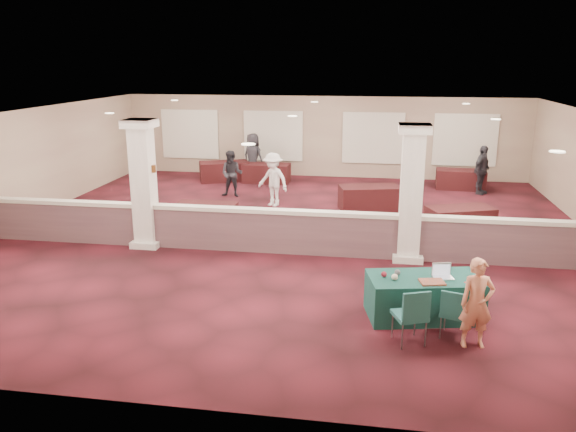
% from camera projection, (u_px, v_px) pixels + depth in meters
% --- Properties ---
extents(ground, '(16.00, 16.00, 0.00)m').
position_uv_depth(ground, '(292.00, 235.00, 15.23)').
color(ground, '#4C131D').
rests_on(ground, ground).
extents(wall_back, '(16.00, 0.04, 3.20)m').
position_uv_depth(wall_back, '(323.00, 137.00, 22.40)').
color(wall_back, '#8B6E60').
rests_on(wall_back, ground).
extents(wall_front, '(16.00, 0.04, 3.20)m').
position_uv_depth(wall_front, '(198.00, 301.00, 7.19)').
color(wall_front, '#8B6E60').
rests_on(wall_front, ground).
extents(wall_left, '(0.04, 16.00, 3.20)m').
position_uv_depth(wall_left, '(16.00, 168.00, 16.02)').
color(wall_left, '#8B6E60').
rests_on(wall_left, ground).
extents(ceiling, '(16.00, 16.00, 0.02)m').
position_uv_depth(ceiling, '(292.00, 115.00, 14.36)').
color(ceiling, white).
rests_on(ceiling, wall_back).
extents(partition_wall, '(15.60, 0.28, 1.10)m').
position_uv_depth(partition_wall, '(283.00, 231.00, 13.65)').
color(partition_wall, '#553942').
rests_on(partition_wall, ground).
extents(column_left, '(0.72, 0.72, 3.20)m').
position_uv_depth(column_left, '(144.00, 183.00, 13.89)').
color(column_left, silver).
rests_on(column_left, ground).
extents(column_right, '(0.72, 0.72, 3.20)m').
position_uv_depth(column_right, '(411.00, 192.00, 12.90)').
color(column_right, silver).
rests_on(column_right, ground).
extents(sconce_left, '(0.12, 0.12, 0.18)m').
position_uv_depth(sconce_left, '(132.00, 168.00, 13.84)').
color(sconce_left, brown).
rests_on(sconce_left, column_left).
extents(sconce_right, '(0.12, 0.12, 0.18)m').
position_uv_depth(sconce_right, '(153.00, 169.00, 13.75)').
color(sconce_right, brown).
rests_on(sconce_right, column_left).
extents(near_table, '(2.18, 1.40, 0.77)m').
position_uv_depth(near_table, '(423.00, 297.00, 10.28)').
color(near_table, '#0F392E').
rests_on(near_table, ground).
extents(conf_chair_main, '(0.56, 0.56, 0.89)m').
position_uv_depth(conf_chair_main, '(454.00, 310.00, 9.41)').
color(conf_chair_main, '#1C544E').
rests_on(conf_chair_main, ground).
extents(conf_chair_side, '(0.65, 0.65, 1.00)m').
position_uv_depth(conf_chair_side, '(412.00, 312.00, 9.19)').
color(conf_chair_side, '#1C544E').
rests_on(conf_chair_side, ground).
extents(woman, '(0.60, 0.45, 1.53)m').
position_uv_depth(woman, '(477.00, 303.00, 9.12)').
color(woman, '#DC7E5F').
rests_on(woman, ground).
extents(far_table_front_left, '(1.70, 0.87, 0.69)m').
position_uv_depth(far_table_front_left, '(206.00, 216.00, 15.80)').
color(far_table_front_left, black).
rests_on(far_table_front_left, ground).
extents(far_table_front_center, '(2.02, 1.35, 0.75)m').
position_uv_depth(far_table_front_center, '(369.00, 198.00, 17.67)').
color(far_table_front_center, black).
rests_on(far_table_front_center, ground).
extents(far_table_front_right, '(1.95, 1.45, 0.71)m').
position_uv_depth(far_table_front_right, '(460.00, 220.00, 15.31)').
color(far_table_front_right, black).
rests_on(far_table_front_right, ground).
extents(far_table_back_left, '(2.06, 1.55, 0.75)m').
position_uv_depth(far_table_back_left, '(224.00, 171.00, 21.87)').
color(far_table_back_left, black).
rests_on(far_table_back_left, ground).
extents(far_table_back_center, '(1.79, 0.92, 0.72)m').
position_uv_depth(far_table_back_center, '(266.00, 173.00, 21.61)').
color(far_table_back_center, black).
rests_on(far_table_back_center, ground).
extents(far_table_back_right, '(1.78, 0.96, 0.70)m').
position_uv_depth(far_table_back_right, '(460.00, 179.00, 20.51)').
color(far_table_back_right, black).
rests_on(far_table_back_right, ground).
extents(attendee_a, '(0.78, 0.45, 1.60)m').
position_uv_depth(attendee_a, '(232.00, 174.00, 19.23)').
color(attendee_a, black).
rests_on(attendee_a, ground).
extents(attendee_b, '(1.21, 0.95, 1.72)m').
position_uv_depth(attendee_b, '(273.00, 180.00, 18.01)').
color(attendee_b, silver).
rests_on(attendee_b, ground).
extents(attendee_c, '(0.97, 1.10, 1.72)m').
position_uv_depth(attendee_c, '(482.00, 170.00, 19.58)').
color(attendee_c, black).
rests_on(attendee_c, ground).
extents(attendee_d, '(1.01, 0.80, 1.81)m').
position_uv_depth(attendee_d, '(253.00, 156.00, 22.04)').
color(attendee_d, black).
rests_on(attendee_d, ground).
extents(laptop_base, '(0.39, 0.31, 0.02)m').
position_uv_depth(laptop_base, '(443.00, 278.00, 10.14)').
color(laptop_base, silver).
rests_on(laptop_base, near_table).
extents(laptop_screen, '(0.34, 0.09, 0.23)m').
position_uv_depth(laptop_screen, '(441.00, 269.00, 10.23)').
color(laptop_screen, silver).
rests_on(laptop_screen, near_table).
extents(screen_glow, '(0.31, 0.07, 0.20)m').
position_uv_depth(screen_glow, '(441.00, 270.00, 10.22)').
color(screen_glow, silver).
rests_on(screen_glow, near_table).
extents(knitting, '(0.48, 0.40, 0.03)m').
position_uv_depth(knitting, '(432.00, 282.00, 9.92)').
color(knitting, '#B9421D').
rests_on(knitting, near_table).
extents(yarn_cream, '(0.12, 0.12, 0.12)m').
position_uv_depth(yarn_cream, '(395.00, 277.00, 10.03)').
color(yarn_cream, beige).
rests_on(yarn_cream, near_table).
extents(yarn_red, '(0.11, 0.11, 0.11)m').
position_uv_depth(yarn_red, '(384.00, 274.00, 10.18)').
color(yarn_red, maroon).
rests_on(yarn_red, near_table).
extents(yarn_grey, '(0.11, 0.11, 0.11)m').
position_uv_depth(yarn_grey, '(397.00, 272.00, 10.26)').
color(yarn_grey, '#4A4A4F').
rests_on(yarn_grey, near_table).
extents(scissors, '(0.13, 0.06, 0.01)m').
position_uv_depth(scissors, '(468.00, 282.00, 9.93)').
color(scissors, red).
rests_on(scissors, near_table).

